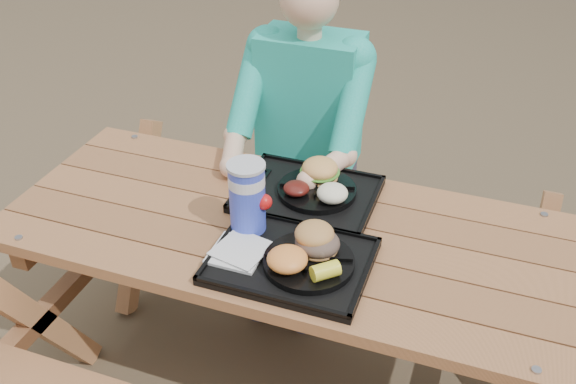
% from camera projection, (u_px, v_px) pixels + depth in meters
% --- Properties ---
extents(picnic_table, '(1.80, 1.49, 0.75)m').
position_uv_depth(picnic_table, '(288.00, 313.00, 2.21)').
color(picnic_table, '#999999').
rests_on(picnic_table, ground).
extents(tray_near, '(0.45, 0.35, 0.02)m').
position_uv_depth(tray_near, '(291.00, 262.00, 1.84)').
color(tray_near, black).
rests_on(tray_near, picnic_table).
extents(tray_far, '(0.45, 0.35, 0.02)m').
position_uv_depth(tray_far, '(307.00, 195.00, 2.13)').
color(tray_far, black).
rests_on(tray_far, picnic_table).
extents(plate_near, '(0.26, 0.26, 0.02)m').
position_uv_depth(plate_near, '(309.00, 262.00, 1.81)').
color(plate_near, black).
rests_on(plate_near, tray_near).
extents(plate_far, '(0.26, 0.26, 0.02)m').
position_uv_depth(plate_far, '(317.00, 190.00, 2.11)').
color(plate_far, black).
rests_on(plate_far, tray_far).
extents(napkin_stack, '(0.15, 0.15, 0.02)m').
position_uv_depth(napkin_stack, '(237.00, 251.00, 1.85)').
color(napkin_stack, silver).
rests_on(napkin_stack, tray_near).
extents(soda_cup, '(0.11, 0.11, 0.22)m').
position_uv_depth(soda_cup, '(247.00, 198.00, 1.90)').
color(soda_cup, '#1D33D9').
rests_on(soda_cup, tray_near).
extents(condiment_bbq, '(0.05, 0.05, 0.03)m').
position_uv_depth(condiment_bbq, '(308.00, 229.00, 1.93)').
color(condiment_bbq, black).
rests_on(condiment_bbq, tray_near).
extents(condiment_mustard, '(0.05, 0.05, 0.03)m').
position_uv_depth(condiment_mustard, '(325.00, 233.00, 1.91)').
color(condiment_mustard, '#FFF11C').
rests_on(condiment_mustard, tray_near).
extents(sandwich, '(0.12, 0.12, 0.12)m').
position_uv_depth(sandwich, '(318.00, 232.00, 1.81)').
color(sandwich, '#C48645').
rests_on(sandwich, plate_near).
extents(mac_cheese, '(0.11, 0.11, 0.06)m').
position_uv_depth(mac_cheese, '(287.00, 259.00, 1.76)').
color(mac_cheese, '#FF9D43').
rests_on(mac_cheese, plate_near).
extents(corn_cob, '(0.11, 0.11, 0.05)m').
position_uv_depth(corn_cob, '(325.00, 271.00, 1.73)').
color(corn_cob, '#FFF335').
rests_on(corn_cob, plate_near).
extents(cutlery_far, '(0.03, 0.15, 0.01)m').
position_uv_depth(cutlery_far, '(260.00, 181.00, 2.17)').
color(cutlery_far, black).
rests_on(cutlery_far, tray_far).
extents(burger, '(0.12, 0.12, 0.11)m').
position_uv_depth(burger, '(320.00, 164.00, 2.12)').
color(burger, '#F0A654').
rests_on(burger, plate_far).
extents(baked_beans, '(0.09, 0.09, 0.04)m').
position_uv_depth(baked_beans, '(296.00, 188.00, 2.07)').
color(baked_beans, '#561611').
rests_on(baked_beans, plate_far).
extents(potato_salad, '(0.10, 0.10, 0.06)m').
position_uv_depth(potato_salad, '(332.00, 193.00, 2.03)').
color(potato_salad, white).
rests_on(potato_salad, plate_far).
extents(diner, '(0.48, 0.84, 1.28)m').
position_uv_depth(diner, '(307.00, 154.00, 2.58)').
color(diner, teal).
rests_on(diner, ground).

